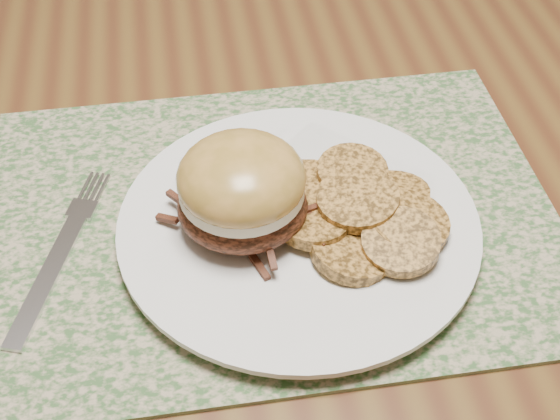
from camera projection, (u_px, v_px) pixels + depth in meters
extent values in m
cylinder|color=brown|center=(519.00, 167.00, 1.25)|extent=(0.06, 0.06, 0.71)
cube|color=#36592E|center=(272.00, 216.00, 0.62)|extent=(0.45, 0.33, 0.00)
cylinder|color=silver|center=(298.00, 227.00, 0.60)|extent=(0.26, 0.26, 0.02)
ellipsoid|color=black|center=(242.00, 206.00, 0.58)|extent=(0.11, 0.10, 0.04)
cylinder|color=beige|center=(242.00, 188.00, 0.56)|extent=(0.10, 0.10, 0.01)
ellipsoid|color=#A87A37|center=(241.00, 178.00, 0.56)|extent=(0.10, 0.10, 0.05)
cylinder|color=#AB7632|center=(310.00, 190.00, 0.61)|extent=(0.09, 0.09, 0.01)
cylinder|color=#AB7632|center=(352.00, 172.00, 0.61)|extent=(0.08, 0.08, 0.02)
cylinder|color=#AB7632|center=(393.00, 195.00, 0.60)|extent=(0.08, 0.08, 0.02)
cylinder|color=#AB7632|center=(313.00, 224.00, 0.58)|extent=(0.08, 0.08, 0.02)
cylinder|color=#AB7632|center=(358.00, 199.00, 0.58)|extent=(0.08, 0.08, 0.02)
cylinder|color=#AB7632|center=(409.00, 223.00, 0.58)|extent=(0.07, 0.07, 0.02)
cylinder|color=#AB7632|center=(352.00, 252.00, 0.56)|extent=(0.07, 0.07, 0.02)
cylinder|color=#AB7632|center=(401.00, 242.00, 0.56)|extent=(0.07, 0.07, 0.02)
cube|color=silver|center=(47.00, 279.00, 0.57)|extent=(0.05, 0.12, 0.00)
cube|color=silver|center=(82.00, 210.00, 0.62)|extent=(0.03, 0.03, 0.00)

